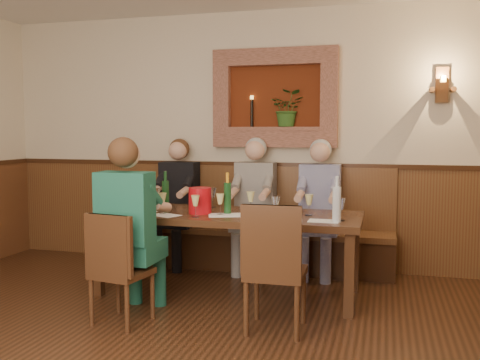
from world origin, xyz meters
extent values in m
cube|color=beige|center=(0.00, 3.00, 1.40)|extent=(6.00, 0.04, 2.80)
cube|color=#5A2F19|center=(0.00, 2.98, 0.55)|extent=(6.00, 0.04, 1.10)
cube|color=#381E0F|center=(0.00, 2.98, 1.12)|extent=(6.02, 0.06, 0.05)
cube|color=#5A210C|center=(0.20, 2.98, 1.85)|extent=(1.00, 0.02, 0.70)
cube|color=#A26452|center=(0.20, 2.94, 2.29)|extent=(1.36, 0.12, 0.18)
cube|color=#A26452|center=(0.20, 2.94, 1.41)|extent=(1.36, 0.12, 0.18)
cube|color=#A26452|center=(-0.39, 2.94, 1.85)|extent=(0.18, 0.12, 0.70)
cube|color=#A26452|center=(0.79, 2.94, 1.85)|extent=(0.18, 0.12, 0.70)
cube|color=#A26452|center=(0.20, 2.94, 1.52)|extent=(1.00, 0.14, 0.04)
imported|color=#2C541C|center=(0.35, 2.94, 1.74)|extent=(0.35, 0.30, 0.39)
cylinder|color=black|center=(-0.05, 2.94, 1.69)|extent=(0.03, 0.03, 0.30)
cylinder|color=#FFBF59|center=(-0.05, 2.94, 1.86)|extent=(0.04, 0.04, 0.04)
cube|color=#5A2F19|center=(1.90, 2.95, 1.95)|extent=(0.12, 0.08, 0.35)
cylinder|color=#5A2F19|center=(1.80, 2.88, 1.90)|extent=(0.05, 0.18, 0.05)
cylinder|color=#5A2F19|center=(2.00, 2.88, 1.90)|extent=(0.05, 0.18, 0.05)
cylinder|color=#FFBF59|center=(1.90, 2.82, 2.00)|extent=(0.06, 0.06, 0.06)
cube|color=#3B1F11|center=(0.00, 1.85, 0.72)|extent=(2.40, 0.90, 0.06)
cube|color=#3B1F11|center=(-1.12, 1.48, 0.34)|extent=(0.08, 0.08, 0.69)
cube|color=#3B1F11|center=(1.12, 1.48, 0.34)|extent=(0.08, 0.08, 0.69)
cube|color=#3B1F11|center=(-1.12, 2.22, 0.34)|extent=(0.08, 0.08, 0.69)
cube|color=#3B1F11|center=(1.12, 2.22, 0.34)|extent=(0.08, 0.08, 0.69)
cube|color=#381E0F|center=(0.00, 2.76, 0.20)|extent=(3.00, 0.40, 0.40)
cube|color=#5A2F19|center=(0.00, 2.76, 0.42)|extent=(3.00, 0.45, 0.06)
cube|color=#5A2F19|center=(0.00, 2.95, 0.78)|extent=(3.00, 0.06, 0.66)
cube|color=#3B1F11|center=(-0.58, 0.91, 0.19)|extent=(0.42, 0.42, 0.37)
cube|color=#3B1F11|center=(-0.58, 0.91, 0.39)|extent=(0.45, 0.45, 0.05)
cube|color=#3B1F11|center=(-0.61, 0.74, 0.65)|extent=(0.39, 0.10, 0.46)
cube|color=#3B1F11|center=(0.60, 1.07, 0.21)|extent=(0.42, 0.42, 0.41)
cube|color=#3B1F11|center=(0.60, 1.07, 0.44)|extent=(0.44, 0.44, 0.05)
cube|color=#3B1F11|center=(0.61, 0.87, 0.72)|extent=(0.43, 0.05, 0.51)
cube|color=black|center=(-0.84, 2.61, 0.23)|extent=(0.41, 0.43, 0.45)
cube|color=black|center=(-0.84, 2.78, 0.88)|extent=(0.41, 0.22, 0.54)
sphere|color=#D8A384|center=(-0.84, 2.74, 1.28)|extent=(0.21, 0.21, 0.21)
sphere|color=#4C2D19|center=(-0.84, 2.79, 1.30)|extent=(0.23, 0.23, 0.23)
cube|color=#54504C|center=(0.03, 2.61, 0.23)|extent=(0.42, 0.44, 0.45)
cube|color=#54504C|center=(0.03, 2.78, 0.89)|extent=(0.42, 0.22, 0.55)
sphere|color=#D8A384|center=(0.03, 2.74, 1.29)|extent=(0.21, 0.21, 0.21)
sphere|color=#B2B2B2|center=(0.03, 2.79, 1.31)|extent=(0.23, 0.23, 0.23)
cube|color=navy|center=(0.72, 2.61, 0.23)|extent=(0.41, 0.43, 0.45)
cube|color=navy|center=(0.72, 2.78, 0.88)|extent=(0.41, 0.22, 0.54)
sphere|color=#D8A384|center=(0.72, 2.74, 1.28)|extent=(0.21, 0.21, 0.21)
sphere|color=#B2B2B2|center=(0.72, 2.79, 1.30)|extent=(0.23, 0.23, 0.23)
cube|color=#164E4F|center=(-0.58, 1.15, 0.23)|extent=(0.43, 0.45, 0.45)
cube|color=#164E4F|center=(-0.58, 0.98, 0.90)|extent=(0.43, 0.23, 0.56)
sphere|color=#D8A384|center=(-0.58, 1.02, 1.31)|extent=(0.22, 0.22, 0.22)
sphere|color=#4C2D19|center=(-0.58, 0.97, 1.33)|extent=(0.24, 0.24, 0.24)
cylinder|color=#BB0B13|center=(-0.24, 1.76, 0.87)|extent=(0.25, 0.25, 0.23)
cylinder|color=#19471E|center=(0.01, 1.81, 0.89)|extent=(0.08, 0.08, 0.28)
cylinder|color=#FBA01B|center=(0.01, 1.81, 1.08)|extent=(0.03, 0.03, 0.09)
cylinder|color=#19471E|center=(-0.62, 1.86, 0.89)|extent=(0.07, 0.07, 0.28)
cylinder|color=#19471E|center=(-0.62, 1.86, 1.07)|extent=(0.03, 0.03, 0.09)
cylinder|color=silver|center=(1.00, 1.63, 0.90)|extent=(0.09, 0.09, 0.29)
cylinder|color=silver|center=(1.00, 1.63, 1.09)|extent=(0.04, 0.04, 0.09)
cube|color=white|center=(-0.81, 1.69, 0.75)|extent=(0.30, 0.24, 0.00)
cube|color=white|center=(0.03, 1.72, 0.75)|extent=(0.38, 0.32, 0.00)
cube|color=white|center=(0.89, 1.63, 0.75)|extent=(0.25, 0.18, 0.00)
cube|color=white|center=(-0.50, 1.57, 0.75)|extent=(0.30, 0.27, 0.00)
camera|label=1|loc=(1.38, -2.77, 1.50)|focal=40.00mm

